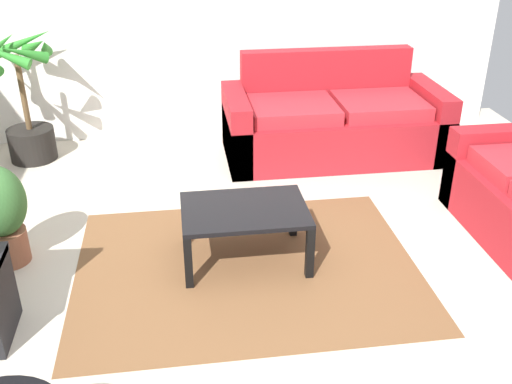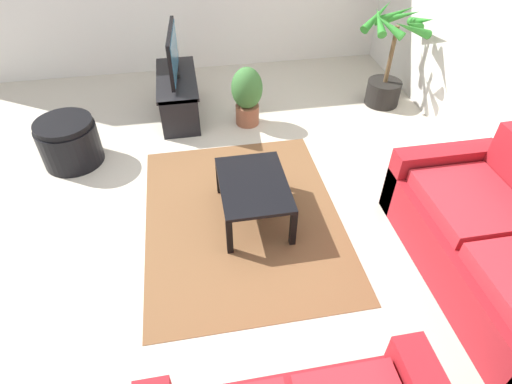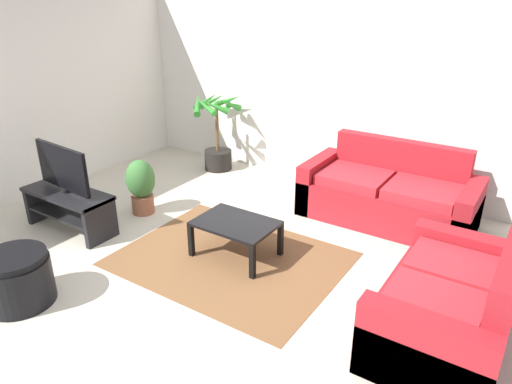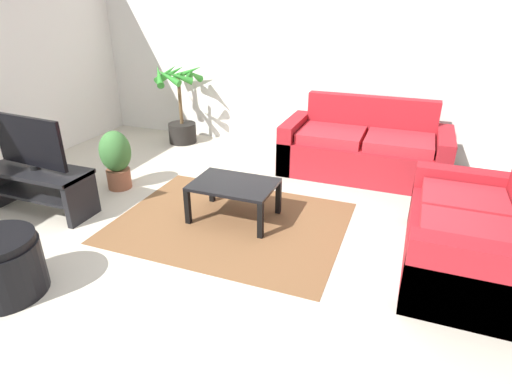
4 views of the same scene
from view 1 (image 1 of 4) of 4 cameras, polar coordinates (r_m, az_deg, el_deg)
The scene contains 6 objects.
ground_plane at distance 3.44m, azimuth -2.55°, elevation -12.43°, with size 6.60×6.60×0.00m, color beige.
couch_main at distance 5.46m, azimuth 7.44°, elevation 6.62°, with size 1.96×0.90×0.90m.
coffee_table at distance 3.79m, azimuth -1.12°, elevation -2.28°, with size 0.81×0.57×0.39m.
area_rug at distance 3.87m, azimuth -0.90°, elevation -7.23°, with size 2.20×1.70×0.01m, color brown.
potted_palm at distance 5.62m, azimuth -21.51°, elevation 7.81°, with size 0.75×0.73×1.15m.
potted_plant_small at distance 4.08m, azimuth -23.55°, elevation -1.77°, with size 0.35×0.35×0.68m.
Camera 1 is at (-0.23, -2.65, 2.18)m, focal length 41.33 mm.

